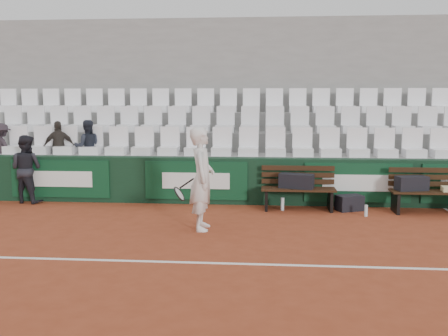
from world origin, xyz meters
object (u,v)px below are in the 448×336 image
Objects in this scene: bench_left at (298,199)px; sports_bag_ground at (350,203)px; spectator_c at (87,127)px; water_bottle_near at (282,204)px; spectator_b at (58,128)px; spectator_a at (1,128)px; tennis_player at (202,179)px; bench_right at (429,202)px; ball_kid at (26,169)px; sports_bag_right at (412,183)px; sports_bag_left at (296,181)px; water_bottle_far at (366,211)px.

bench_left reaches higher than sports_bag_ground.
bench_left is at bearing 148.07° from spectator_c.
water_bottle_near is 5.43m from spectator_b.
tennis_player is at bearing 175.97° from spectator_a.
ball_kid reaches higher than bench_right.
sports_bag_right is 9.16m from spectator_a.
sports_bag_left is 0.57× the size of spectator_b.
water_bottle_far is at bearing -166.41° from spectator_a.
sports_bag_right is 0.49× the size of spectator_c.
spectator_a reaches higher than water_bottle_far.
water_bottle_far is (0.23, -0.50, -0.04)m from sports_bag_ground.
bench_right is at bearing -162.64° from spectator_a.
ball_kid is (-6.91, 0.23, 0.58)m from sports_bag_ground.
sports_bag_right reaches higher than bench_right.
water_bottle_near is at bearing 145.91° from spectator_b.
sports_bag_ground is 3.36m from tennis_player.
spectator_b reaches higher than ball_kid.
sports_bag_right is at bearing 22.08° from tennis_player.
sports_bag_left is 4.93m from spectator_c.
sports_bag_right reaches higher than water_bottle_near.
tennis_player is at bearing -136.61° from bench_left.
bench_right is 8.20m from spectator_b.
bench_left is 5.89m from ball_kid.
spectator_c is at bearing 167.86° from bench_left.
bench_right is 1.54m from sports_bag_ground.
sports_bag_ground is at bearing 114.81° from water_bottle_far.
spectator_b reaches higher than water_bottle_far.
bench_right is at bearing -1.89° from bench_left.
spectator_b reaches higher than spectator_a.
sports_bag_left reaches higher than water_bottle_near.
bench_right is 2.47× the size of sports_bag_right.
tennis_player is 1.20× the size of ball_kid.
ball_kid reaches higher than water_bottle_near.
bench_right reaches higher than water_bottle_far.
sports_bag_ground is 0.45× the size of spectator_a.
tennis_player is (-1.73, -1.68, 0.29)m from sports_bag_left.
spectator_c is (-2.99, 2.69, 0.72)m from tennis_player.
spectator_b is at bearing 143.66° from tennis_player.
sports_bag_ground reaches higher than water_bottle_near.
spectator_a reaches higher than sports_bag_left.
sports_bag_right is 1.27m from sports_bag_ground.
sports_bag_ground is at bearing -163.13° from spectator_a.
bench_right is 8.46m from ball_kid.
sports_bag_left is at bearing 148.06° from spectator_c.
water_bottle_near is at bearing -165.48° from spectator_a.
bench_left is 1.00× the size of bench_right.
sports_bag_right is at bearing 150.04° from spectator_b.
tennis_player is at bearing -158.56° from water_bottle_far.
spectator_c is (0.67, 0.00, 0.01)m from spectator_b.
sports_bag_ground is at bearing 1.11° from sports_bag_left.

